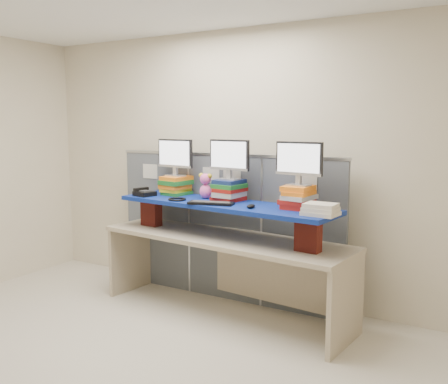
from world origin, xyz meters
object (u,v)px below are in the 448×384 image
Objects in this scene: blue_board at (224,205)px; monitor_right at (299,161)px; monitor_center at (229,157)px; desk at (224,252)px; monitor_left at (175,155)px; keyboard at (211,203)px; desk_phone at (144,193)px.

monitor_right is at bearing 9.33° from blue_board.
monitor_center is at bearing 180.00° from monitor_right.
monitor_right reaches higher than desk.
monitor_left reaches higher than desk.
monitor_center reaches higher than monitor_left.
blue_board is 5.03× the size of keyboard.
desk is at bearing -9.41° from monitor_left.
monitor_right is 0.90m from keyboard.
keyboard is (-0.77, -0.21, -0.41)m from monitor_right.
monitor_right is (0.74, -0.08, -0.00)m from monitor_center.
monitor_left is at bearing 170.59° from desk.
desk is 11.62× the size of desk_phone.
monitor_center is (-0.01, 0.12, 0.44)m from blue_board.
monitor_left is at bearing 57.46° from desk_phone.
monitor_left is at bearing -180.00° from monitor_right.
keyboard is (-0.05, -0.16, 0.49)m from desk.
monitor_right is (1.43, -0.14, 0.01)m from monitor_left.
monitor_right is at bearing 0.00° from monitor_left.
blue_board is at bearing 14.71° from desk_phone.
desk is 1.17× the size of blue_board.
desk is 0.52m from keyboard.
monitor_left is (-0.70, 0.19, 0.43)m from blue_board.
monitor_right is 1.98× the size of desk_phone.
desk_phone is (-0.88, 0.12, 0.02)m from keyboard.
blue_board is 5.02× the size of monitor_right.
desk_phone is (-0.92, -0.16, -0.39)m from monitor_center.
monitor_left is 1.00× the size of monitor_center.
monitor_center is at bearing 101.68° from blue_board.
desk_phone is (-1.66, -0.09, -0.39)m from monitor_right.
blue_board is 0.85m from monitor_right.
monitor_right reaches higher than desk_phone.
desk is at bearing -170.67° from monitor_right.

